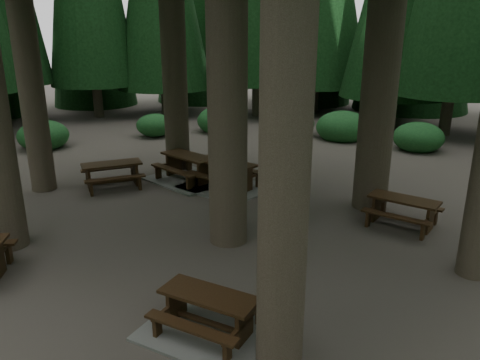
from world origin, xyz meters
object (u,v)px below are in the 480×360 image
Objects in this scene: picnic_table_b at (112,171)px; picnic_table_d at (403,207)px; picnic_table_a at (209,319)px; picnic_table_c at (225,179)px; picnic_table_f at (189,172)px.

picnic_table_b is 1.31× the size of picnic_table_d.
picnic_table_c is (-4.33, 5.50, 0.07)m from picnic_table_a.
picnic_table_a is at bearing -87.58° from picnic_table_b.
picnic_table_f is (-6.55, -0.67, -0.18)m from picnic_table_d.
picnic_table_a is 1.03× the size of picnic_table_b.
picnic_table_a is 0.91× the size of picnic_table_c.
picnic_table_f is (1.36, 1.89, -0.21)m from picnic_table_b.
picnic_table_f reaches higher than picnic_table_b.
picnic_table_c is 0.95× the size of picnic_table_f.
picnic_table_c is at bearing -176.45° from picnic_table_d.
picnic_table_b reaches higher than picnic_table_d.
picnic_table_b is at bearing -164.42° from picnic_table_d.
picnic_table_d is (7.90, 2.57, -0.03)m from picnic_table_b.
picnic_table_b is 8.31m from picnic_table_d.
picnic_table_b is 2.34m from picnic_table_f.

